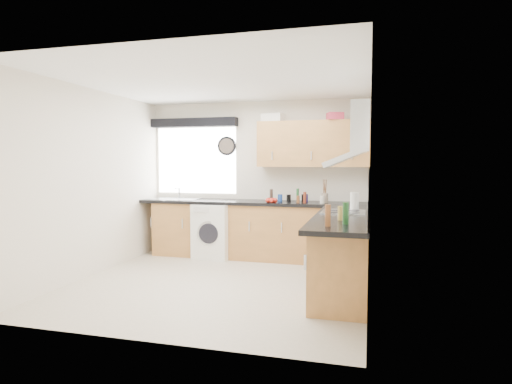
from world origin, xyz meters
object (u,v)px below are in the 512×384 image
(extractor_hood, at_px, (353,141))
(upper_cabinets, at_px, (313,144))
(oven, at_px, (343,252))
(washing_machine, at_px, (215,231))

(extractor_hood, height_order, upper_cabinets, upper_cabinets)
(oven, relative_size, upper_cabinets, 0.50)
(extractor_hood, bearing_deg, upper_cabinets, 116.13)
(oven, relative_size, washing_machine, 0.99)
(oven, distance_m, upper_cabinets, 1.99)
(upper_cabinets, bearing_deg, washing_machine, -171.58)
(extractor_hood, relative_size, washing_machine, 0.91)
(oven, bearing_deg, extractor_hood, -0.00)
(washing_machine, bearing_deg, oven, -22.42)
(oven, xyz_separation_m, upper_cabinets, (-0.55, 1.32, 1.38))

